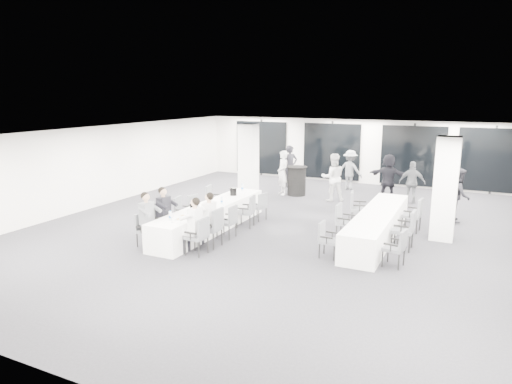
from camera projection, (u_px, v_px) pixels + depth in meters
room at (327, 179)px, 13.69m from camera, size 14.04×16.04×2.84m
column_left at (248, 162)px, 17.09m from camera, size 0.60×0.60×2.80m
column_right at (445, 189)px, 12.18m from camera, size 0.60×0.60×2.80m
banquet_table_main at (211, 218)px, 13.21m from camera, size 0.90×5.00×0.75m
banquet_table_side at (377, 225)px, 12.43m from camera, size 0.90×5.00×0.75m
cocktail_table at (297, 181)px, 17.77m from camera, size 0.81×0.81×1.13m
chair_main_left_near at (144, 227)px, 11.81m from camera, size 0.44×0.49×0.86m
chair_main_left_second at (161, 218)px, 12.42m from camera, size 0.58×0.62×0.98m
chair_main_left_mid at (182, 211)px, 13.32m from camera, size 0.56×0.60×0.95m
chair_main_left_fourth at (196, 207)px, 13.94m from camera, size 0.52×0.55×0.86m
chair_main_left_far at (213, 198)px, 14.84m from camera, size 0.58×0.61×0.97m
chair_main_right_near at (199, 234)px, 11.12m from camera, size 0.49×0.55×0.94m
chair_main_right_second at (213, 225)px, 11.69m from camera, size 0.52×0.59×1.03m
chair_main_right_mid at (229, 220)px, 12.45m from camera, size 0.46×0.52×0.91m
chair_main_right_fourth at (248, 209)px, 13.47m from camera, size 0.55×0.59×0.95m
chair_main_right_far at (260, 205)px, 14.21m from camera, size 0.53×0.56×0.87m
chair_side_left_near at (326, 237)px, 11.00m from camera, size 0.44×0.50×0.86m
chair_side_left_mid at (343, 219)px, 12.38m from camera, size 0.50×0.56×0.97m
chair_side_left_far at (357, 206)px, 13.71m from camera, size 0.61×0.65×1.02m
chair_side_right_near at (397, 246)px, 10.35m from camera, size 0.51×0.55×0.89m
chair_side_right_mid at (407, 227)px, 11.49m from camera, size 0.53×0.59×1.03m
chair_side_right_far at (415, 213)px, 13.02m from camera, size 0.54×0.59×0.98m
seated_guest_a at (149, 216)px, 11.68m from camera, size 0.50×0.38×1.44m
seated_guest_b at (166, 210)px, 12.31m from camera, size 0.50×0.38×1.44m
seated_guest_c at (193, 222)px, 11.14m from camera, size 0.50×0.38×1.44m
seated_guest_d at (207, 216)px, 11.71m from camera, size 0.50×0.38×1.44m
standing_guest_a at (290, 164)px, 19.28m from camera, size 0.92×0.94×2.00m
standing_guest_b at (333, 174)px, 16.71m from camera, size 1.13×0.97×2.00m
standing_guest_c at (350, 167)px, 18.76m from camera, size 1.30×0.85×1.85m
standing_guest_d at (412, 180)px, 16.33m from camera, size 1.07×0.66×1.74m
standing_guest_f at (389, 173)px, 17.12m from camera, size 1.83×0.91×1.92m
standing_guest_g at (283, 170)px, 17.80m from camera, size 0.91×0.92×1.96m
standing_guest_h at (459, 191)px, 14.00m from camera, size 0.64×0.96×1.90m
ice_bucket_near at (194, 208)px, 12.30m from camera, size 0.23×0.23×0.26m
ice_bucket_far at (233, 192)px, 14.35m from camera, size 0.22×0.22×0.25m
water_bottle_a at (170, 216)px, 11.50m from camera, size 0.08×0.08×0.24m
water_bottle_b at (222, 201)px, 13.23m from camera, size 0.06×0.06×0.20m
water_bottle_c at (242, 188)px, 15.00m from camera, size 0.07×0.07×0.23m
plate_a at (183, 216)px, 11.94m from camera, size 0.18×0.18×0.03m
plate_b at (179, 219)px, 11.59m from camera, size 0.21×0.21×0.03m
plate_c at (201, 210)px, 12.50m from camera, size 0.18×0.18×0.03m
wine_glass at (172, 217)px, 11.28m from camera, size 0.08×0.08×0.21m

